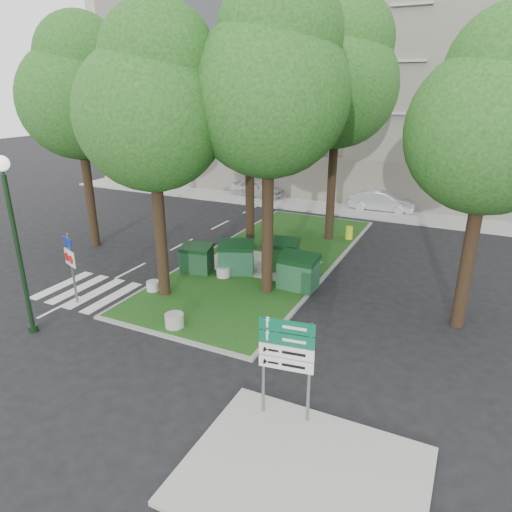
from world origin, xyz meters
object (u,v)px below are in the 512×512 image
Objects in this scene: bollard_right at (174,320)px; dumpster_c at (281,255)px; litter_bin at (349,233)px; bollard_left at (153,286)px; dumpster_a at (197,259)px; car_silver at (382,201)px; tree_median_far at (340,74)px; tree_median_near_left at (153,100)px; tree_street_right at (496,115)px; directional_sign at (286,354)px; bollard_mid at (223,272)px; street_lamp at (13,226)px; dumpster_b at (236,257)px; tree_median_near_right at (272,79)px; tree_street_left at (78,89)px; tree_median_mid at (252,105)px; dumpster_d at (298,272)px; traffic_sign_pole at (71,259)px; car_white at (258,188)px.

dumpster_c is at bearing 79.20° from bollard_right.
bollard_left is at bearing -118.28° from litter_bin.
dumpster_a is 0.36× the size of car_silver.
tree_median_far is 7.92m from litter_bin.
tree_median_near_left is 6.40× the size of dumpster_c.
dumpster_a is at bearing -179.70° from tree_street_right.
directional_sign reaches higher than dumpster_c.
tree_median_near_left is 7.49m from bollard_mid.
tree_street_right is at bearing -45.83° from tree_median_far.
tree_median_near_left reaches higher than street_lamp.
car_silver is (3.78, 14.50, 0.36)m from bollard_mid.
dumpster_b is at bearing 163.68° from car_silver.
dumpster_b is at bearing 67.59° from bollard_mid.
dumpster_b is at bearing 94.34° from bollard_right.
tree_median_near_right is at bearing -175.91° from tree_street_right.
tree_median_near_left reaches higher than dumpster_b.
tree_street_left reaches higher than street_lamp.
tree_median_near_right is 1.15× the size of tree_median_mid.
street_lamp reaches higher than litter_bin.
directional_sign is (5.07, -2.50, 1.53)m from bollard_right.
dumpster_b is at bearing 117.17° from directional_sign.
tree_median_near_left is 1.05× the size of tree_median_mid.
dumpster_b reaches higher than dumpster_a.
tree_median_far is 6.50× the size of dumpster_b.
dumpster_c is 5.81m from litter_bin.
tree_median_near_right reaches higher than tree_street_right.
dumpster_d reaches higher than dumpster_c.
bollard_right is at bearing -109.61° from dumpster_b.
tree_street_right reaches higher than tree_median_mid.
dumpster_c is at bearing 105.32° from directional_sign.
tree_street_left is at bearing -158.20° from tree_median_mid.
traffic_sign_pole is at bearing 179.14° from bollard_right.
street_lamp is (-6.86, -6.98, 2.88)m from dumpster_d.
tree_street_right is (6.80, -7.00, -1.34)m from tree_median_far.
bollard_right is 0.16× the size of car_white.
bollard_left is 3.23m from traffic_sign_pole.
bollard_left is at bearing -114.77° from tree_median_far.
tree_street_right is 8.67m from dumpster_d.
traffic_sign_pole reaches higher than dumpster_b.
traffic_sign_pole is 20.46m from car_silver.
car_silver is at bearing 84.60° from tree_median_near_right.
dumpster_b is (0.91, -3.39, -6.18)m from tree_median_mid.
tree_median_far is 10.97m from bollard_mid.
litter_bin is at bearing 20.52° from tree_median_far.
bollard_right is (-1.21, -6.33, -0.45)m from dumpster_c.
traffic_sign_pole is at bearing 98.20° from street_lamp.
tree_median_mid is 16.96× the size of bollard_mid.
tree_street_right is at bearing -128.19° from car_white.
tree_street_right is 15.70× the size of bollard_right.
tree_median_mid is 8.21m from dumpster_d.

